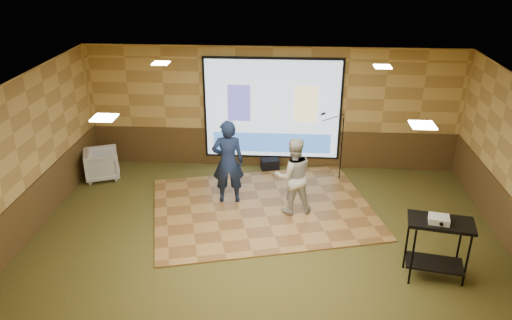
# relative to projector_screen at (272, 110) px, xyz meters

# --- Properties ---
(ground) EXTENTS (9.00, 9.00, 0.00)m
(ground) POSITION_rel_projector_screen_xyz_m (0.00, -3.44, -1.47)
(ground) COLOR #303B1A
(ground) RESTS_ON ground
(room_shell) EXTENTS (9.04, 7.04, 3.02)m
(room_shell) POSITION_rel_projector_screen_xyz_m (0.00, -3.44, 0.62)
(room_shell) COLOR tan
(room_shell) RESTS_ON ground
(wainscot_back) EXTENTS (9.00, 0.04, 0.95)m
(wainscot_back) POSITION_rel_projector_screen_xyz_m (0.00, 0.04, -1.00)
(wainscot_back) COLOR #50391A
(wainscot_back) RESTS_ON ground
(wainscot_left) EXTENTS (0.04, 7.00, 0.95)m
(wainscot_left) POSITION_rel_projector_screen_xyz_m (-4.48, -3.44, -1.00)
(wainscot_left) COLOR #50391A
(wainscot_left) RESTS_ON ground
(projector_screen) EXTENTS (3.32, 0.06, 2.52)m
(projector_screen) POSITION_rel_projector_screen_xyz_m (0.00, 0.00, 0.00)
(projector_screen) COLOR black
(projector_screen) RESTS_ON room_shell
(downlight_nw) EXTENTS (0.32, 0.32, 0.02)m
(downlight_nw) POSITION_rel_projector_screen_xyz_m (-2.20, -1.64, 1.50)
(downlight_nw) COLOR beige
(downlight_nw) RESTS_ON room_shell
(downlight_ne) EXTENTS (0.32, 0.32, 0.02)m
(downlight_ne) POSITION_rel_projector_screen_xyz_m (2.20, -1.64, 1.50)
(downlight_ne) COLOR beige
(downlight_ne) RESTS_ON room_shell
(downlight_sw) EXTENTS (0.32, 0.32, 0.02)m
(downlight_sw) POSITION_rel_projector_screen_xyz_m (-2.20, -4.94, 1.50)
(downlight_sw) COLOR beige
(downlight_sw) RESTS_ON room_shell
(downlight_se) EXTENTS (0.32, 0.32, 0.02)m
(downlight_se) POSITION_rel_projector_screen_xyz_m (2.20, -4.94, 1.50)
(downlight_se) COLOR beige
(downlight_se) RESTS_ON room_shell
(dance_floor) EXTENTS (5.24, 4.47, 0.03)m
(dance_floor) POSITION_rel_projector_screen_xyz_m (-0.10, -2.16, -1.46)
(dance_floor) COLOR #A2753B
(dance_floor) RESTS_ON ground
(player_left) EXTENTS (0.72, 0.52, 1.85)m
(player_left) POSITION_rel_projector_screen_xyz_m (-0.86, -1.91, -0.52)
(player_left) COLOR #152143
(player_left) RESTS_ON dance_floor
(player_right) EXTENTS (0.92, 0.79, 1.64)m
(player_right) POSITION_rel_projector_screen_xyz_m (0.52, -2.28, -0.62)
(player_right) COLOR beige
(player_right) RESTS_ON dance_floor
(av_table) EXTENTS (1.04, 0.55, 1.10)m
(av_table) POSITION_rel_projector_screen_xyz_m (2.90, -4.29, -0.68)
(av_table) COLOR black
(av_table) RESTS_ON ground
(projector) EXTENTS (0.36, 0.32, 0.11)m
(projector) POSITION_rel_projector_screen_xyz_m (2.84, -4.33, -0.32)
(projector) COLOR white
(projector) RESTS_ON av_table
(mic_stand) EXTENTS (0.66, 0.27, 1.68)m
(mic_stand) POSITION_rel_projector_screen_xyz_m (1.58, -0.66, -0.98)
(mic_stand) COLOR black
(mic_stand) RESTS_ON ground
(banquet_chair) EXTENTS (1.00, 0.99, 0.71)m
(banquet_chair) POSITION_rel_projector_screen_xyz_m (-4.00, -0.93, -1.12)
(banquet_chair) COLOR gray
(banquet_chair) RESTS_ON ground
(duffel_bag) EXTENTS (0.48, 0.38, 0.26)m
(duffel_bag) POSITION_rel_projector_screen_xyz_m (-0.03, -0.19, -1.34)
(duffel_bag) COLOR black
(duffel_bag) RESTS_ON ground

